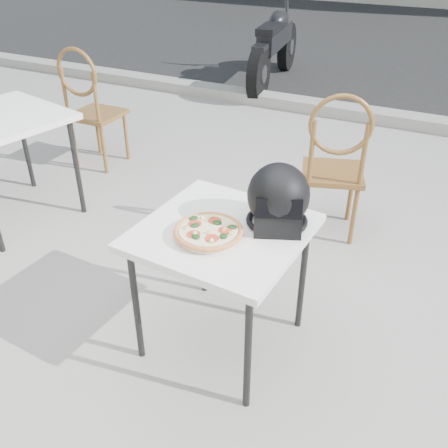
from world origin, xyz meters
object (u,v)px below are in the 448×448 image
at_px(plate, 208,235).
at_px(helmet, 278,199).
at_px(cafe_table_main, 222,240).
at_px(motorcycle, 275,47).
at_px(pizza, 208,231).
at_px(cafe_chair_side, 89,102).
at_px(cafe_chair_main, 335,160).

xyz_separation_m(plate, helmet, (0.23, 0.23, 0.12)).
distance_m(cafe_table_main, helmet, 0.31).
bearing_deg(motorcycle, pizza, -79.61).
bearing_deg(cafe_chair_side, cafe_chair_main, 174.47).
xyz_separation_m(cafe_chair_main, motorcycle, (-1.63, 3.16, -0.11)).
xyz_separation_m(helmet, cafe_chair_side, (-2.09, 1.24, -0.24)).
relative_size(helmet, cafe_chair_side, 0.37).
distance_m(plate, motorcycle, 4.66).
xyz_separation_m(cafe_table_main, pizza, (-0.03, -0.08, 0.09)).
distance_m(helmet, cafe_chair_main, 1.07).
bearing_deg(plate, cafe_chair_side, 141.81).
relative_size(cafe_chair_main, motorcycle, 0.49).
relative_size(pizza, motorcycle, 0.17).
bearing_deg(cafe_chair_main, plate, 62.52).
bearing_deg(pizza, cafe_chair_side, 141.81).
height_order(cafe_table_main, motorcycle, motorcycle).
relative_size(plate, cafe_chair_main, 0.35).
height_order(cafe_chair_side, motorcycle, motorcycle).
distance_m(plate, pizza, 0.02).
height_order(cafe_table_main, helmet, helmet).
bearing_deg(helmet, pizza, -157.10).
relative_size(cafe_table_main, helmet, 2.03).
bearing_deg(cafe_chair_main, cafe_table_main, 63.07).
distance_m(helmet, motorcycle, 4.52).
height_order(cafe_table_main, pizza, pizza).
xyz_separation_m(plate, pizza, (0.00, 0.00, 0.02)).
relative_size(cafe_table_main, plate, 2.15).
xyz_separation_m(cafe_chair_main, cafe_chair_side, (-2.08, 0.20, 0.00)).
xyz_separation_m(pizza, helmet, (0.23, 0.23, 0.10)).
bearing_deg(helmet, cafe_chair_side, 127.29).
height_order(plate, cafe_chair_main, cafe_chair_main).
height_order(pizza, cafe_chair_main, cafe_chair_main).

